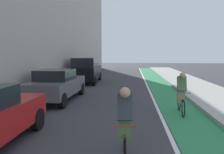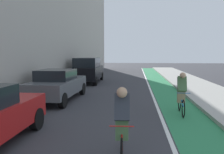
{
  "view_description": "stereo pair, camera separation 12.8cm",
  "coord_description": "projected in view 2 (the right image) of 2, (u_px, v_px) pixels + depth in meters",
  "views": [
    {
      "loc": [
        1.0,
        -0.0,
        2.28
      ],
      "look_at": [
        0.21,
        8.81,
        1.39
      ],
      "focal_mm": 36.89,
      "sensor_mm": 36.0,
      "label": 1
    },
    {
      "loc": [
        1.13,
        0.01,
        2.28
      ],
      "look_at": [
        0.21,
        8.81,
        1.39
      ],
      "focal_mm": 36.89,
      "sensor_mm": 36.0,
      "label": 2
    }
  ],
  "objects": [
    {
      "name": "bike_lane_paint",
      "position": [
        160.0,
        84.0,
        17.45
      ],
      "size": [
        1.6,
        39.22,
        0.0
      ],
      "primitive_type": "cube",
      "color": "#2D8451",
      "rests_on": "ground"
    },
    {
      "name": "cyclist_mid",
      "position": [
        182.0,
        93.0,
        8.73
      ],
      "size": [
        0.48,
        1.7,
        1.61
      ],
      "color": "black",
      "rests_on": "ground"
    },
    {
      "name": "parked_suv_black",
      "position": [
        88.0,
        70.0,
        18.31
      ],
      "size": [
        2.09,
        4.82,
        1.98
      ],
      "color": "black",
      "rests_on": "ground"
    },
    {
      "name": "parked_sedan_gray",
      "position": [
        58.0,
        84.0,
        11.33
      ],
      "size": [
        1.89,
        4.44,
        1.53
      ],
      "color": "#595B60",
      "rests_on": "ground"
    },
    {
      "name": "lane_divider_stripe",
      "position": [
        148.0,
        84.0,
        17.55
      ],
      "size": [
        0.12,
        39.22,
        0.0
      ],
      "primitive_type": "cube",
      "color": "white",
      "rests_on": "ground"
    },
    {
      "name": "sidewalk_right",
      "position": [
        192.0,
        84.0,
        17.2
      ],
      "size": [
        3.07,
        39.22,
        0.14
      ],
      "primitive_type": "cube",
      "color": "#A8A59E",
      "rests_on": "ground"
    },
    {
      "name": "ground_plane",
      "position": [
        119.0,
        87.0,
        15.78
      ],
      "size": [
        86.29,
        86.29,
        0.0
      ],
      "primitive_type": "plane",
      "color": "#38383D"
    },
    {
      "name": "cyclist_lead",
      "position": [
        122.0,
        121.0,
        4.92
      ],
      "size": [
        0.48,
        1.71,
        1.61
      ],
      "color": "black",
      "rests_on": "ground"
    }
  ]
}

